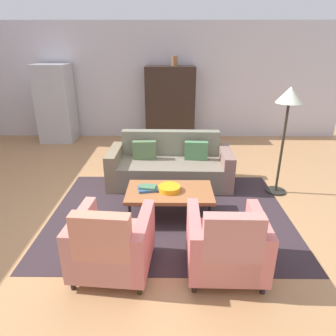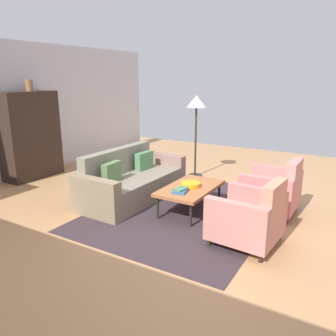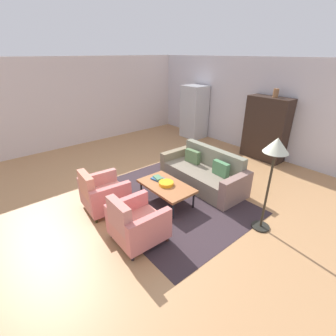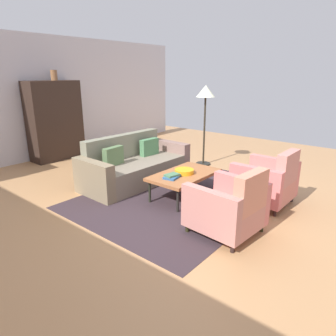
{
  "view_description": "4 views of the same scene",
  "coord_description": "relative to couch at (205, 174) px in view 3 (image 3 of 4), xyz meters",
  "views": [
    {
      "loc": [
        0.25,
        -3.68,
        2.31
      ],
      "look_at": [
        0.21,
        0.59,
        0.54
      ],
      "focal_mm": 32.37,
      "sensor_mm": 36.0,
      "label": 1
    },
    {
      "loc": [
        -4.26,
        -2.16,
        2.08
      ],
      "look_at": [
        0.13,
        0.43,
        0.69
      ],
      "focal_mm": 35.81,
      "sensor_mm": 36.0,
      "label": 2
    },
    {
      "loc": [
        3.67,
        -2.74,
        2.92
      ],
      "look_at": [
        -0.0,
        0.33,
        0.64
      ],
      "focal_mm": 26.16,
      "sensor_mm": 36.0,
      "label": 3
    },
    {
      "loc": [
        -3.54,
        -2.69,
        1.97
      ],
      "look_at": [
        -0.05,
        0.2,
        0.55
      ],
      "focal_mm": 32.51,
      "sensor_mm": 36.0,
      "label": 4
    }
  ],
  "objects": [
    {
      "name": "coffee_table",
      "position": [
        -0.0,
        -1.19,
        0.08
      ],
      "size": [
        1.2,
        0.7,
        0.41
      ],
      "color": "black",
      "rests_on": "ground"
    },
    {
      "name": "couch",
      "position": [
        0.0,
        0.0,
        0.0
      ],
      "size": [
        2.12,
        0.94,
        0.86
      ],
      "rotation": [
        0.0,
        0.0,
        3.12
      ],
      "color": "#7A6E5D",
      "rests_on": "ground"
    },
    {
      "name": "armchair_right",
      "position": [
        0.6,
        -2.35,
        0.06
      ],
      "size": [
        0.81,
        0.81,
        0.88
      ],
      "rotation": [
        0.0,
        0.0,
        -0.02
      ],
      "color": "#392714",
      "rests_on": "ground"
    },
    {
      "name": "vase_tall",
      "position": [
        0.09,
        2.56,
        1.63
      ],
      "size": [
        0.14,
        0.14,
        0.23
      ],
      "primitive_type": "cylinder",
      "color": "#8D5E39",
      "rests_on": "cabinet"
    },
    {
      "name": "book_stack",
      "position": [
        -0.31,
        -1.17,
        0.15
      ],
      "size": [
        0.3,
        0.24,
        0.06
      ],
      "color": "#2E5A90",
      "rests_on": "coffee_table"
    },
    {
      "name": "floor_lamp",
      "position": [
        1.77,
        -0.41,
        1.16
      ],
      "size": [
        0.4,
        0.4,
        1.72
      ],
      "color": "black",
      "rests_on": "ground"
    },
    {
      "name": "fruit_bowl",
      "position": [
        -0.01,
        -1.19,
        0.15
      ],
      "size": [
        0.31,
        0.31,
        0.07
      ],
      "primitive_type": "cylinder",
      "color": "orange",
      "rests_on": "coffee_table"
    },
    {
      "name": "ground_plane",
      "position": [
        -0.24,
        -1.27,
        -0.29
      ],
      "size": [
        10.95,
        10.95,
        0.0
      ],
      "primitive_type": "plane",
      "color": "tan"
    },
    {
      "name": "wall_left",
      "position": [
        -4.8,
        -1.27,
        1.11
      ],
      "size": [
        0.12,
        8.36,
        2.8
      ],
      "primitive_type": "cube",
      "color": "silver",
      "rests_on": "ground"
    },
    {
      "name": "wall_back",
      "position": [
        -0.24,
        2.91,
        1.11
      ],
      "size": [
        9.13,
        0.12,
        2.8
      ],
      "primitive_type": "cube",
      "color": "silver",
      "rests_on": "ground"
    },
    {
      "name": "area_rug",
      "position": [
        -0.0,
        -1.14,
        -0.28
      ],
      "size": [
        3.4,
        2.6,
        0.01
      ],
      "primitive_type": "cube",
      "color": "#36292F",
      "rests_on": "ground"
    },
    {
      "name": "refrigerator",
      "position": [
        -2.81,
        2.46,
        0.64
      ],
      "size": [
        0.8,
        0.73,
        1.85
      ],
      "color": "#B7BABF",
      "rests_on": "ground"
    },
    {
      "name": "armchair_left",
      "position": [
        -0.61,
        -2.35,
        0.06
      ],
      "size": [
        0.86,
        0.86,
        0.88
      ],
      "rotation": [
        0.0,
        0.0,
        -0.08
      ],
      "color": "black",
      "rests_on": "ground"
    },
    {
      "name": "cabinet",
      "position": [
        -0.01,
        2.56,
        0.61
      ],
      "size": [
        1.2,
        0.51,
        1.8
      ],
      "color": "#2F211A",
      "rests_on": "ground"
    }
  ]
}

